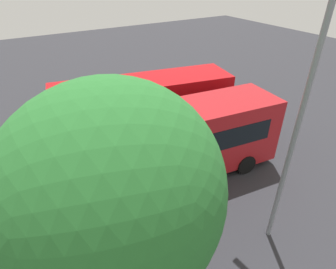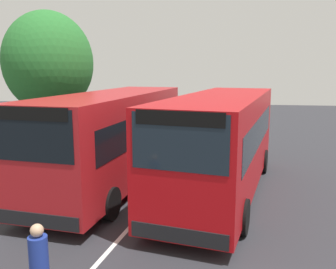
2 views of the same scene
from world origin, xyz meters
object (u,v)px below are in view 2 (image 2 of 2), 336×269
(depot_tree, at_px, (49,63))
(bus_far_left, at_px, (113,135))
(bus_center_left, at_px, (221,140))
(pedestrian, at_px, (39,263))

(depot_tree, bearing_deg, bus_far_left, 45.20)
(depot_tree, bearing_deg, bus_center_left, 59.83)
(bus_far_left, distance_m, depot_tree, 6.92)
(bus_center_left, xyz_separation_m, pedestrian, (6.84, -2.98, -0.84))
(bus_center_left, height_order, pedestrian, bus_center_left)
(bus_far_left, height_order, depot_tree, depot_tree)
(pedestrian, bearing_deg, bus_far_left, -7.76)
(bus_far_left, relative_size, bus_center_left, 0.99)
(bus_center_left, relative_size, depot_tree, 1.40)
(bus_far_left, distance_m, pedestrian, 7.31)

